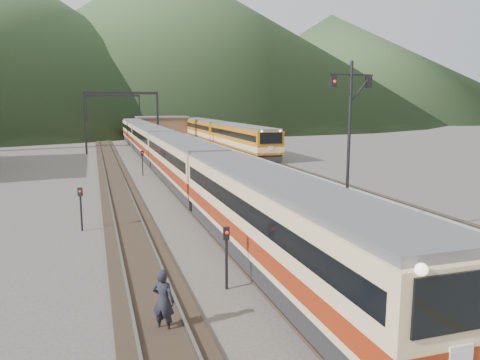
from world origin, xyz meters
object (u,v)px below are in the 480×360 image
object	(u,v)px
worker	(163,301)
signal_mast	(349,127)
main_train	(163,149)
second_train	(220,133)

from	to	relation	value
worker	signal_mast	bearing A→B (deg)	-111.44
main_train	second_train	xyz separation A→B (m)	(11.50, 21.10, 0.11)
second_train	worker	bearing A→B (deg)	-106.66
second_train	signal_mast	distance (m)	49.64
main_train	worker	distance (m)	34.06
second_train	signal_mast	xyz separation A→B (m)	(-7.15, -49.01, 3.36)
main_train	second_train	size ratio (longest dim) A/B	1.89
signal_mast	worker	xyz separation A→B (m)	(-9.24, -5.78, -4.53)
signal_mast	worker	bearing A→B (deg)	-147.98
main_train	signal_mast	distance (m)	28.46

